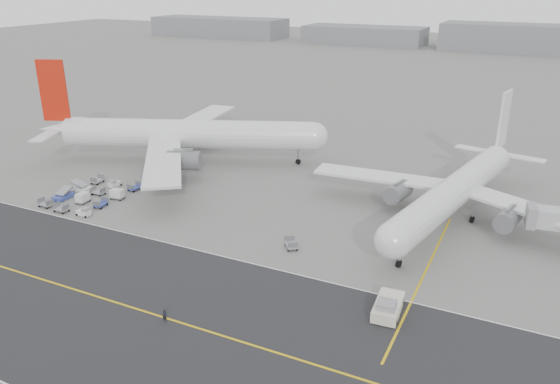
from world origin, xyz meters
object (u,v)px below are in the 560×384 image
at_px(airliner_b, 457,190).
at_px(ground_crew_a, 165,316).
at_px(pushback_tug, 388,307).
at_px(airliner_a, 182,134).

height_order(airliner_b, ground_crew_a, airliner_b).
height_order(airliner_b, pushback_tug, airliner_b).
xyz_separation_m(airliner_a, airliner_b, (57.07, -5.09, -1.06)).
xyz_separation_m(airliner_a, ground_crew_a, (32.20, -49.30, -5.32)).
bearing_deg(ground_crew_a, airliner_a, 122.68).
bearing_deg(pushback_tug, ground_crew_a, -154.73).
relative_size(airliner_b, ground_crew_a, 31.04).
xyz_separation_m(airliner_a, pushback_tug, (54.75, -36.48, -5.19)).
relative_size(pushback_tug, ground_crew_a, 4.98).
distance_m(airliner_b, ground_crew_a, 50.90).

